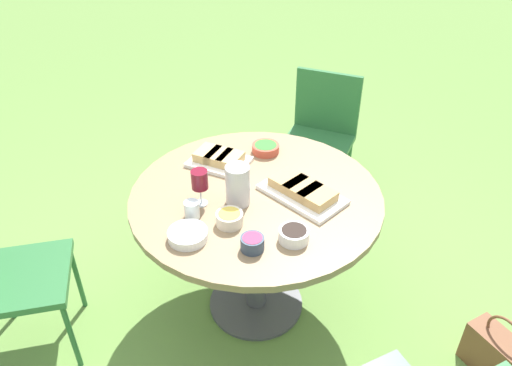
{
  "coord_description": "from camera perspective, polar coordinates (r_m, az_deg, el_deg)",
  "views": [
    {
      "loc": [
        -1.66,
        0.92,
        2.15
      ],
      "look_at": [
        0.0,
        0.0,
        0.82
      ],
      "focal_mm": 35.0,
      "sensor_mm": 36.0,
      "label": 1
    }
  ],
  "objects": [
    {
      "name": "bowl_olives",
      "position": [
        2.08,
        4.36,
        -5.87
      ],
      "size": [
        0.13,
        0.13,
        0.06
      ],
      "color": "white",
      "rests_on": "dining_table"
    },
    {
      "name": "handbag",
      "position": [
        2.75,
        25.78,
        -17.27
      ],
      "size": [
        0.3,
        0.14,
        0.37
      ],
      "color": "brown",
      "rests_on": "ground_plane"
    },
    {
      "name": "bowl_dip_cream",
      "position": [
        2.11,
        -7.8,
        -5.85
      ],
      "size": [
        0.17,
        0.17,
        0.04
      ],
      "color": "white",
      "rests_on": "dining_table"
    },
    {
      "name": "bowl_salad",
      "position": [
        2.65,
        1.1,
        4.03
      ],
      "size": [
        0.14,
        0.14,
        0.05
      ],
      "color": "#B74733",
      "rests_on": "dining_table"
    },
    {
      "name": "platter_charcuterie",
      "position": [
        2.33,
        5.31,
        -0.91
      ],
      "size": [
        0.44,
        0.32,
        0.07
      ],
      "color": "white",
      "rests_on": "dining_table"
    },
    {
      "name": "bowl_dip_red",
      "position": [
        2.03,
        -0.41,
        -6.83
      ],
      "size": [
        0.1,
        0.1,
        0.06
      ],
      "color": "#334256",
      "rests_on": "dining_table"
    },
    {
      "name": "wine_glass",
      "position": [
        2.23,
        -6.46,
        0.26
      ],
      "size": [
        0.08,
        0.08,
        0.18
      ],
      "color": "silver",
      "rests_on": "dining_table"
    },
    {
      "name": "platter_bread_main",
      "position": [
        2.56,
        -4.26,
        2.79
      ],
      "size": [
        0.36,
        0.35,
        0.07
      ],
      "color": "white",
      "rests_on": "dining_table"
    },
    {
      "name": "chair_near_right",
      "position": [
        3.4,
        7.42,
        6.09
      ],
      "size": [
        0.61,
        0.6,
        0.89
      ],
      "color": "#2D6B38",
      "rests_on": "ground_plane"
    },
    {
      "name": "water_pitcher",
      "position": [
        2.24,
        -2.1,
        -0.23
      ],
      "size": [
        0.12,
        0.11,
        0.19
      ],
      "color": "silver",
      "rests_on": "dining_table"
    },
    {
      "name": "ground_plane",
      "position": [
        2.87,
        0.0,
        -13.58
      ],
      "size": [
        40.0,
        40.0,
        0.0
      ],
      "primitive_type": "plane",
      "color": "#668E42"
    },
    {
      "name": "bowl_fries",
      "position": [
        2.16,
        -3.04,
        -4.01
      ],
      "size": [
        0.12,
        0.12,
        0.06
      ],
      "color": "beige",
      "rests_on": "dining_table"
    },
    {
      "name": "cup_water_near",
      "position": [
        2.2,
        -7.33,
        -3.07
      ],
      "size": [
        0.07,
        0.07,
        0.08
      ],
      "color": "silver",
      "rests_on": "dining_table"
    },
    {
      "name": "chair_far_back",
      "position": [
        2.59,
        -27.21,
        -8.75
      ],
      "size": [
        0.54,
        0.53,
        0.89
      ],
      "color": "#2D6B38",
      "rests_on": "ground_plane"
    },
    {
      "name": "dining_table",
      "position": [
        2.43,
        0.0,
        -3.55
      ],
      "size": [
        1.19,
        1.19,
        0.76
      ],
      "color": "#4C4C51",
      "rests_on": "ground_plane"
    }
  ]
}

